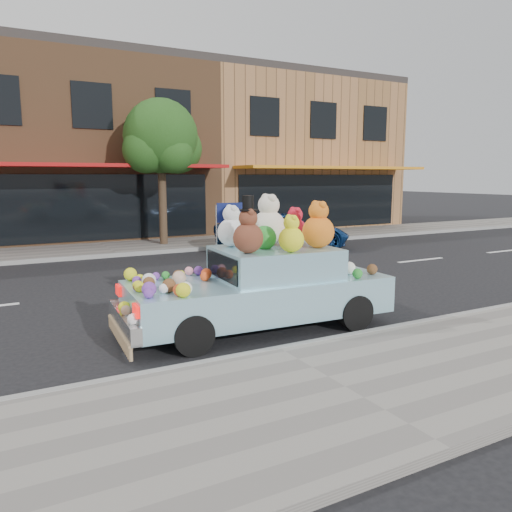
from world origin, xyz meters
TOP-DOWN VIEW (x-y plane):
  - ground at (0.00, 0.00)m, footprint 120.00×120.00m
  - near_sidewalk at (0.00, -6.50)m, footprint 60.00×3.00m
  - far_sidewalk at (0.00, 6.50)m, footprint 60.00×3.00m
  - near_kerb at (0.00, -5.00)m, footprint 60.00×0.12m
  - far_kerb at (0.00, 5.00)m, footprint 60.00×0.12m
  - storefront_mid at (0.00, 11.97)m, footprint 10.00×9.80m
  - storefront_right at (10.00, 11.97)m, footprint 10.00×9.80m
  - street_tree at (2.03, 6.55)m, footprint 3.00×2.70m
  - car_blue at (5.39, 3.80)m, footprint 4.95×2.99m
  - art_car at (0.44, -3.69)m, footprint 4.57×1.99m

SIDE VIEW (x-z plane):
  - ground at x=0.00m, z-range 0.00..0.00m
  - near_sidewalk at x=0.00m, z-range 0.00..0.12m
  - far_sidewalk at x=0.00m, z-range 0.00..0.12m
  - near_kerb at x=0.00m, z-range 0.00..0.13m
  - far_kerb at x=0.00m, z-range 0.00..0.13m
  - car_blue at x=5.39m, z-range 0.00..1.29m
  - art_car at x=0.44m, z-range -0.31..1.93m
  - storefront_mid at x=0.00m, z-range -0.01..7.29m
  - storefront_right at x=10.00m, z-range -0.01..7.29m
  - street_tree at x=2.03m, z-range 1.08..6.30m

